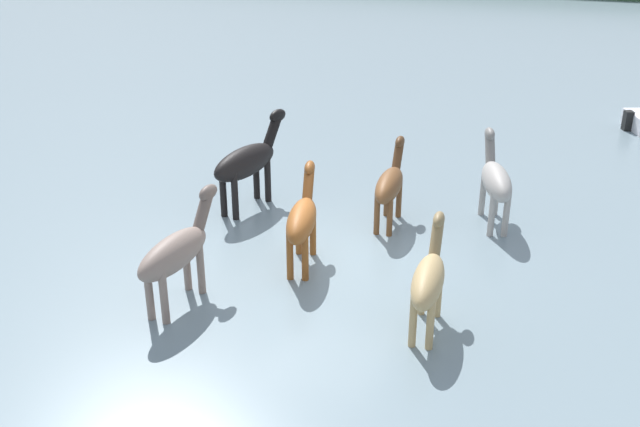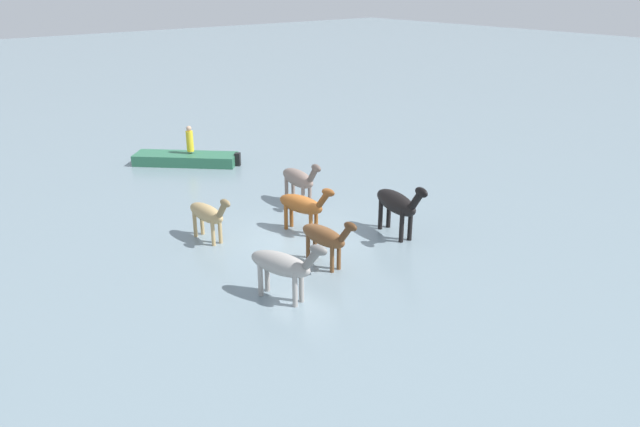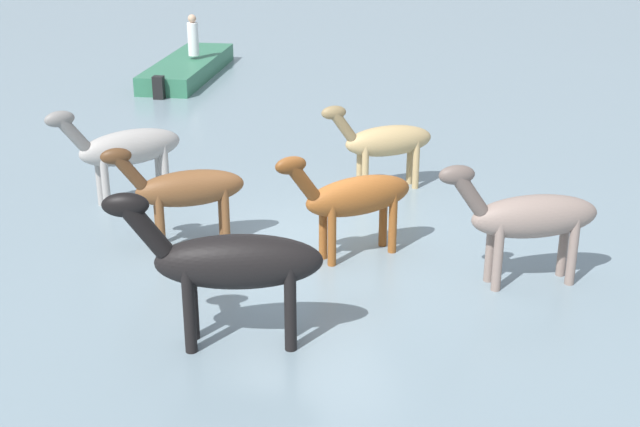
{
  "view_description": "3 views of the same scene",
  "coord_description": "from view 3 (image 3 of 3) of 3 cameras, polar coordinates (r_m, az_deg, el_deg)",
  "views": [
    {
      "loc": [
        4.47,
        -12.31,
        6.8
      ],
      "look_at": [
        -0.28,
        0.21,
        0.82
      ],
      "focal_mm": 40.54,
      "sensor_mm": 36.0,
      "label": 1
    },
    {
      "loc": [
        11.27,
        14.61,
        8.2
      ],
      "look_at": [
        -0.44,
        0.33,
        0.91
      ],
      "focal_mm": 34.17,
      "sensor_mm": 36.0,
      "label": 2
    },
    {
      "loc": [
        -12.23,
        2.92,
        5.6
      ],
      "look_at": [
        -0.25,
        -0.01,
        0.71
      ],
      "focal_mm": 48.37,
      "sensor_mm": 36.0,
      "label": 3
    }
  ],
  "objects": [
    {
      "name": "person_boatman_standing",
      "position": [
        25.88,
        -8.4,
        11.5
      ],
      "size": [
        0.32,
        0.32,
        1.19
      ],
      "color": "silver",
      "rests_on": "boat_launch_far"
    },
    {
      "name": "horse_dun_straggler",
      "position": [
        12.61,
        13.65,
        -0.24
      ],
      "size": [
        0.68,
        2.42,
        1.88
      ],
      "rotation": [
        0.0,
        0.0,
        1.51
      ],
      "color": "gray",
      "rests_on": "ground_plane"
    },
    {
      "name": "ground_plane",
      "position": [
        13.76,
        -0.27,
        -2.4
      ],
      "size": [
        156.5,
        156.5,
        0.0
      ],
      "primitive_type": "plane",
      "color": "gray"
    },
    {
      "name": "horse_pinto_flank",
      "position": [
        10.65,
        -5.9,
        -3.24
      ],
      "size": [
        1.01,
        2.68,
        2.07
      ],
      "rotation": [
        0.0,
        0.0,
        1.37
      ],
      "color": "black",
      "rests_on": "ground_plane"
    },
    {
      "name": "horse_chestnut_trailing",
      "position": [
        13.77,
        -8.9,
        1.6
      ],
      "size": [
        0.64,
        2.22,
        1.72
      ],
      "rotation": [
        0.0,
        0.0,
        1.64
      ],
      "color": "brown",
      "rests_on": "ground_plane"
    },
    {
      "name": "horse_rear_stallion",
      "position": [
        15.76,
        -12.72,
        4.22
      ],
      "size": [
        1.14,
        2.39,
        1.87
      ],
      "rotation": [
        0.0,
        0.0,
        1.9
      ],
      "color": "#9E9993",
      "rests_on": "ground_plane"
    },
    {
      "name": "horse_gray_outer",
      "position": [
        16.13,
        4.31,
        4.77
      ],
      "size": [
        0.66,
        2.21,
        1.71
      ],
      "rotation": [
        0.0,
        0.0,
        1.66
      ],
      "color": "tan",
      "rests_on": "ground_plane"
    },
    {
      "name": "horse_dark_mare",
      "position": [
        13.17,
        2.27,
        1.09
      ],
      "size": [
        0.93,
        2.31,
        1.79
      ],
      "rotation": [
        0.0,
        0.0,
        1.81
      ],
      "color": "brown",
      "rests_on": "ground_plane"
    },
    {
      "name": "boat_launch_far",
      "position": [
        26.0,
        -8.74,
        9.33
      ],
      "size": [
        5.45,
        3.33,
        0.76
      ],
      "rotation": [
        0.0,
        0.0,
        5.9
      ],
      "color": "#2D6B4C",
      "rests_on": "ground_plane"
    }
  ]
}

